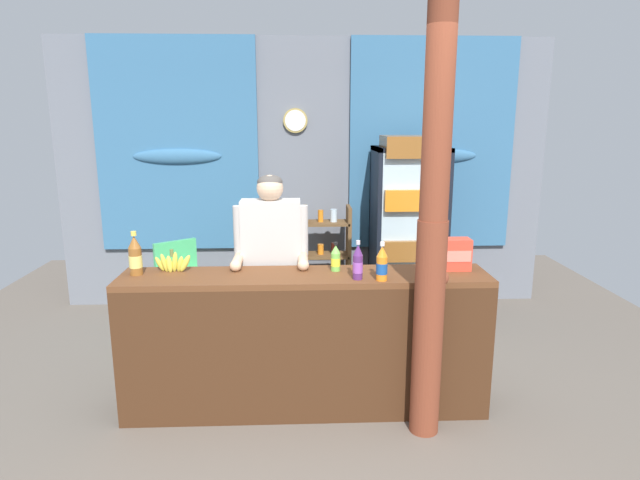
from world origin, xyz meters
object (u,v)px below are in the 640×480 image
shopkeeper (271,255)px  soda_bottle_grape_soda (358,263)px  soda_bottle_lime_soda (336,259)px  stall_counter (306,336)px  drink_fridge (409,220)px  bottle_shelf_rack (327,258)px  banana_bunch (173,263)px  soda_bottle_iced_tea (135,256)px  plastic_lawn_chair (183,281)px  timber_post (433,230)px  snack_box_crackers (456,254)px  soda_bottle_orange_soda (382,264)px

shopkeeper → soda_bottle_grape_soda: (0.58, -0.48, 0.07)m
shopkeeper → soda_bottle_lime_soda: bearing=-32.3°
stall_counter → shopkeeper: 0.68m
drink_fridge → bottle_shelf_rack: size_ratio=1.63×
banana_bunch → soda_bottle_iced_tea: bearing=-164.9°
soda_bottle_lime_soda → bottle_shelf_rack: bearing=88.7°
plastic_lawn_chair → banana_bunch: (0.24, -1.35, 0.54)m
soda_bottle_lime_soda → timber_post: bearing=-36.0°
shopkeeper → snack_box_crackers: 1.31m
shopkeeper → snack_box_crackers: bearing=-12.4°
plastic_lawn_chair → soda_bottle_orange_soda: bearing=-44.7°
plastic_lawn_chair → soda_bottle_lime_soda: soda_bottle_lime_soda is taller
soda_bottle_orange_soda → banana_bunch: soda_bottle_orange_soda is taller
timber_post → bottle_shelf_rack: size_ratio=2.49×
timber_post → plastic_lawn_chair: (-1.90, 1.78, -0.84)m
soda_bottle_iced_tea → snack_box_crackers: soda_bottle_iced_tea is taller
bottle_shelf_rack → banana_bunch: 2.17m
soda_bottle_orange_soda → soda_bottle_lime_soda: (-0.28, 0.23, -0.02)m
bottle_shelf_rack → soda_bottle_lime_soda: soda_bottle_lime_soda is taller
drink_fridge → plastic_lawn_chair: drink_fridge is taller
stall_counter → plastic_lawn_chair: size_ratio=2.87×
soda_bottle_orange_soda → drink_fridge: bearing=73.6°
soda_bottle_iced_tea → bottle_shelf_rack: bearing=53.5°
timber_post → banana_bunch: 1.74m
stall_counter → plastic_lawn_chair: bearing=126.2°
plastic_lawn_chair → soda_bottle_grape_soda: bearing=-46.9°
plastic_lawn_chair → banana_bunch: banana_bunch is taller
drink_fridge → soda_bottle_lime_soda: drink_fridge is taller
stall_counter → plastic_lawn_chair: 1.92m
snack_box_crackers → bottle_shelf_rack: bearing=113.3°
soda_bottle_iced_tea → plastic_lawn_chair: bearing=90.4°
plastic_lawn_chair → banana_bunch: size_ratio=3.26×
drink_fridge → soda_bottle_orange_soda: bearing=-106.4°
soda_bottle_lime_soda → soda_bottle_grape_soda: 0.24m
soda_bottle_iced_tea → soda_bottle_lime_soda: 1.33m
soda_bottle_iced_tea → soda_bottle_orange_soda: size_ratio=1.17×
plastic_lawn_chair → soda_bottle_grape_soda: (1.47, -1.57, 0.59)m
snack_box_crackers → shopkeeper: bearing=167.6°
stall_counter → drink_fridge: (1.06, 1.88, 0.43)m
bottle_shelf_rack → soda_bottle_iced_tea: size_ratio=3.81×
soda_bottle_lime_soda → stall_counter: bearing=-140.5°
shopkeeper → soda_bottle_lime_soda: (0.45, -0.28, 0.05)m
plastic_lawn_chair → soda_bottle_grape_soda: soda_bottle_grape_soda is taller
plastic_lawn_chair → shopkeeper: bearing=-50.7°
stall_counter → snack_box_crackers: (1.04, 0.18, 0.51)m
soda_bottle_lime_soda → banana_bunch: size_ratio=0.76×
timber_post → stall_counter: bearing=163.3°
stall_counter → banana_bunch: 1.02m
bottle_shelf_rack → soda_bottle_lime_soda: 1.88m
soda_bottle_iced_tea → soda_bottle_lime_soda: size_ratio=1.47×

